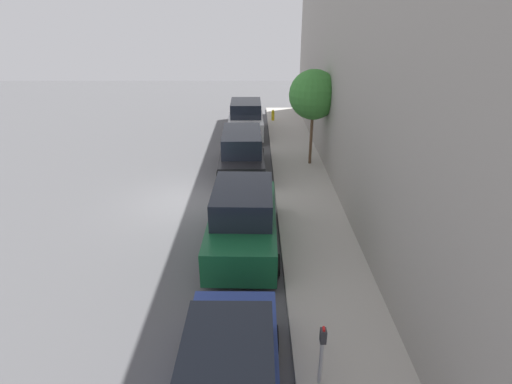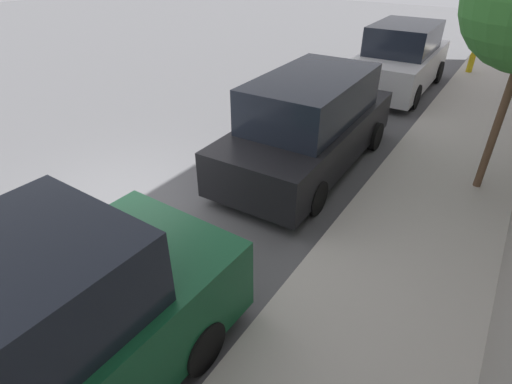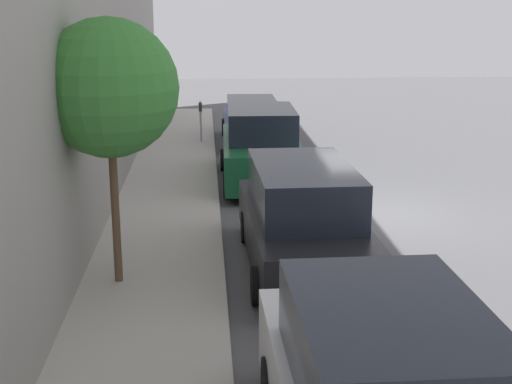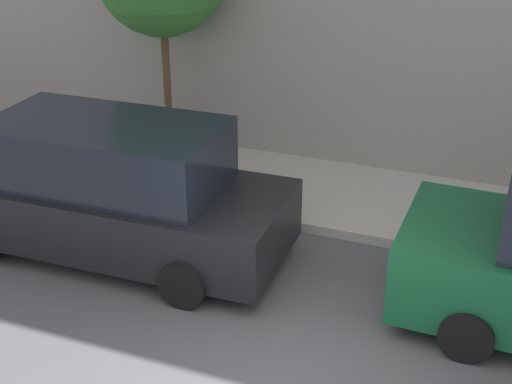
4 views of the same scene
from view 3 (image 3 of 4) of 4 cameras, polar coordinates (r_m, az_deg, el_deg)
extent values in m
plane|color=#515154|center=(16.26, 9.56, -1.85)|extent=(60.00, 60.00, 0.00)
cube|color=#B2ADA3|center=(15.81, -7.24, -1.95)|extent=(2.40, 32.00, 0.15)
cube|color=navy|center=(24.35, -0.40, 5.29)|extent=(1.84, 4.52, 0.68)
cube|color=black|center=(24.15, -0.39, 6.79)|extent=(1.60, 2.11, 0.64)
cylinder|color=black|center=(23.10, 1.93, 4.11)|extent=(0.22, 0.61, 0.61)
cylinder|color=black|center=(22.99, -2.29, 4.05)|extent=(0.22, 0.61, 0.61)
cylinder|color=black|center=(25.83, 1.29, 5.27)|extent=(0.22, 0.61, 0.61)
cylinder|color=black|center=(25.73, -2.50, 5.22)|extent=(0.22, 0.61, 0.61)
cube|color=#14512D|center=(18.81, 0.40, 2.85)|extent=(2.06, 4.84, 0.96)
cube|color=black|center=(18.64, 0.40, 5.50)|extent=(1.78, 2.64, 0.80)
cylinder|color=black|center=(17.55, 3.80, 0.62)|extent=(0.22, 0.61, 0.61)
cylinder|color=black|center=(17.40, -2.27, 0.51)|extent=(0.22, 0.61, 0.61)
cylinder|color=black|center=(20.43, 2.68, 2.67)|extent=(0.22, 0.61, 0.61)
cylinder|color=black|center=(20.29, -2.55, 2.59)|extent=(0.22, 0.61, 0.61)
cube|color=black|center=(12.72, 3.71, -3.39)|extent=(2.01, 4.94, 0.84)
cube|color=black|center=(12.49, 3.78, 0.27)|extent=(1.74, 3.14, 0.84)
cylinder|color=black|center=(11.59, 9.15, -7.15)|extent=(0.22, 0.62, 0.62)
cylinder|color=black|center=(11.33, 0.17, -7.49)|extent=(0.22, 0.62, 0.62)
cylinder|color=black|center=(14.39, 6.44, -2.64)|extent=(0.22, 0.62, 0.62)
cylinder|color=black|center=(14.18, -0.74, -2.82)|extent=(0.22, 0.62, 0.62)
cube|color=black|center=(6.79, 10.62, -12.05)|extent=(1.77, 2.63, 0.80)
cylinder|color=black|center=(8.87, 13.78, -14.44)|extent=(0.22, 0.69, 0.69)
cylinder|color=#ADADB2|center=(23.82, -4.45, 5.26)|extent=(0.07, 0.07, 1.01)
cube|color=#2D2D33|center=(23.72, -4.48, 6.80)|extent=(0.11, 0.15, 0.28)
cube|color=red|center=(23.70, -4.49, 7.19)|extent=(0.04, 0.09, 0.05)
cylinder|color=brown|center=(11.76, -11.20, -1.07)|extent=(0.13, 0.13, 2.60)
sphere|color=#387F33|center=(11.39, -11.69, 8.16)|extent=(2.18, 2.18, 2.18)
camera|label=1|loc=(29.08, -2.12, 18.84)|focal=28.00mm
camera|label=2|loc=(18.92, -8.91, 12.95)|focal=28.00mm
camera|label=4|loc=(19.27, 25.11, 15.13)|focal=50.00mm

